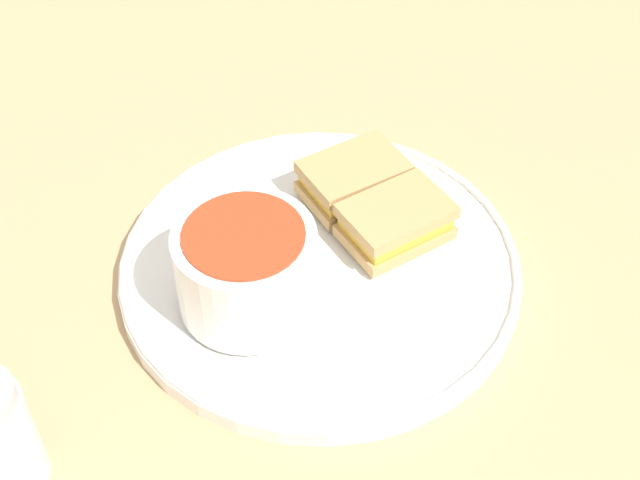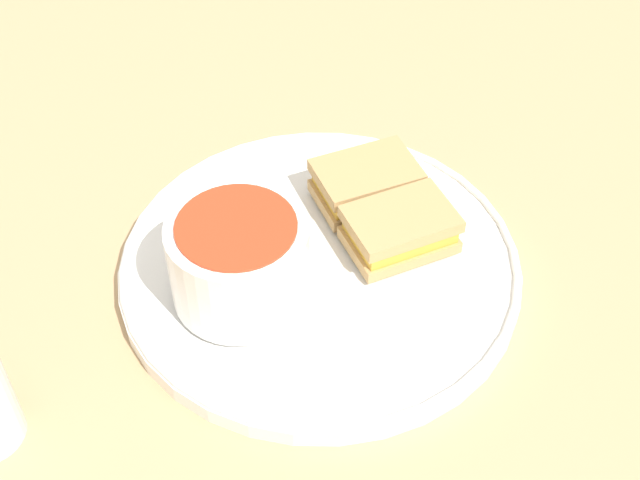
% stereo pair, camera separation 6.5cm
% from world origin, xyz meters
% --- Properties ---
extents(ground_plane, '(2.40, 2.40, 0.00)m').
position_xyz_m(ground_plane, '(0.00, 0.00, 0.00)').
color(ground_plane, tan).
extents(plate, '(0.30, 0.30, 0.02)m').
position_xyz_m(plate, '(0.00, 0.00, 0.01)').
color(plate, white).
rests_on(plate, ground_plane).
extents(soup_bowl, '(0.10, 0.10, 0.07)m').
position_xyz_m(soup_bowl, '(-0.03, -0.06, 0.05)').
color(soup_bowl, white).
rests_on(soup_bowl, plate).
extents(spoon, '(0.05, 0.12, 0.01)m').
position_xyz_m(spoon, '(-0.06, -0.05, 0.02)').
color(spoon, silver).
rests_on(spoon, plate).
extents(sandwich_half_near, '(0.09, 0.10, 0.03)m').
position_xyz_m(sandwich_half_near, '(0.05, 0.04, 0.03)').
color(sandwich_half_near, tan).
rests_on(sandwich_half_near, plate).
extents(sandwich_half_far, '(0.09, 0.10, 0.03)m').
position_xyz_m(sandwich_half_far, '(-0.00, 0.07, 0.03)').
color(sandwich_half_far, tan).
rests_on(sandwich_half_far, plate).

